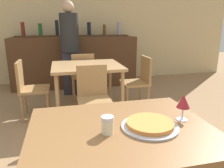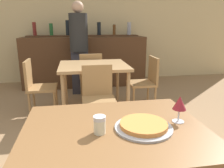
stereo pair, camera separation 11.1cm
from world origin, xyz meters
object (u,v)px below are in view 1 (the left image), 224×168
Objects in this scene: chair_far_side_back at (83,73)px; chair_far_side_right at (139,79)px; chair_far_side_front at (93,95)px; chair_far_side_left at (29,85)px; wine_glass at (183,102)px; person_standing at (70,45)px; pizza_tray at (150,125)px; cheese_shaker at (107,125)px.

chair_far_side_right is at bearing 143.17° from chair_far_side_back.
chair_far_side_front is 1.00× the size of chair_far_side_left.
person_standing is at bearing 99.38° from wine_glass.
chair_far_side_front is 1.03m from chair_far_side_left.
chair_far_side_front is 2.58× the size of pizza_tray.
chair_far_side_back is 2.76m from cheese_shaker.
pizza_tray is at bearing -86.31° from chair_far_side_front.
person_standing reaches higher than chair_far_side_right.
chair_far_side_back and chair_far_side_left have the same top height.
chair_far_side_left is 1.28m from person_standing.
chair_far_side_back is 2.74m from pizza_tray.
pizza_tray is 2.03× the size of wine_glass.
chair_far_side_front is 1.53m from wine_glass.
pizza_tray is 0.19× the size of person_standing.
pizza_tray is (-0.73, -2.11, 0.29)m from chair_far_side_right.
cheese_shaker is at bearing 86.87° from chair_far_side_back.
chair_far_side_right is (1.65, 0.00, 0.00)m from chair_far_side_left.
chair_far_side_front is at bearing 93.69° from pizza_tray.
wine_glass is at bearing -150.75° from chair_far_side_left.
chair_far_side_front is at bearing -83.73° from person_standing.
chair_far_side_front is 0.48× the size of person_standing.
chair_far_side_back reaches higher than pizza_tray.
pizza_tray is (0.10, -2.73, 0.29)m from chair_far_side_back.
chair_far_side_back is 1.03m from chair_far_side_left.
chair_far_side_right reaches higher than pizza_tray.
chair_far_side_left is 5.23× the size of wine_glass.
chair_far_side_front is 1.00× the size of chair_far_side_back.
chair_far_side_front is at bearing 84.31° from cheese_shaker.
person_standing is (-0.18, 0.39, 0.45)m from chair_far_side_back.
pizza_tray is at bearing -156.42° from chair_far_side_left.
chair_far_side_left is 0.48× the size of person_standing.
person_standing is at bearing 96.27° from chair_far_side_front.
chair_far_side_right is 2.25m from pizza_tray.
cheese_shaker is at bearing -162.36° from chair_far_side_left.
cheese_shaker is 0.06× the size of person_standing.
chair_far_side_back is 1.00× the size of chair_far_side_right.
chair_far_side_left is 2.58× the size of pizza_tray.
cheese_shaker is at bearing -24.67° from chair_far_side_right.
chair_far_side_left is 1.65m from chair_far_side_right.
wine_glass is at bearing 96.98° from chair_far_side_back.
chair_far_side_left is at bearing -122.59° from person_standing.
chair_far_side_front is at bearing 90.00° from chair_far_side_back.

